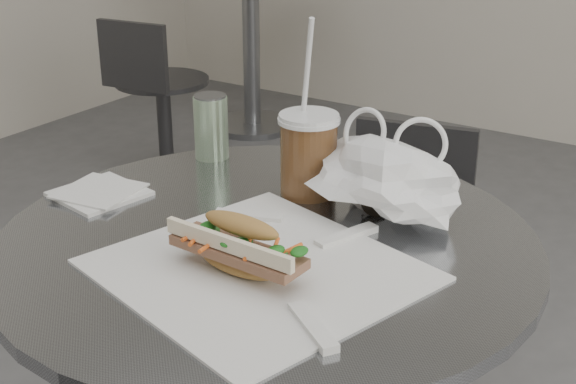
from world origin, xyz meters
The scene contains 10 objects.
bg_table centered at (-1.60, 2.40, 0.47)m, with size 0.70×0.70×0.74m.
chair_far centered at (-0.10, 0.85, 0.30)m, with size 0.35×0.38×0.67m.
bg_chair centered at (-1.47, 1.59, 0.31)m, with size 0.36×0.38×0.68m.
sandwich_paper centered at (0.05, 0.11, 0.74)m, with size 0.36×0.34×0.00m, color white.
banh_mi centered at (0.03, 0.09, 0.78)m, with size 0.23×0.10×0.08m.
iced_coffee centered at (-0.03, 0.36, 0.81)m, with size 0.10×0.10×0.28m.
sunglasses centered at (0.12, 0.36, 0.76)m, with size 0.10×0.07×0.05m.
plastic_bag centered at (0.10, 0.36, 0.79)m, with size 0.22×0.17×0.11m, color white, non-canonical shape.
napkin_stack centered at (-0.30, 0.18, 0.74)m, with size 0.14×0.14×0.01m.
drink_can centered at (-0.26, 0.41, 0.80)m, with size 0.06×0.06×0.11m.
Camera 1 is at (0.57, -0.63, 1.23)m, focal length 50.00 mm.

